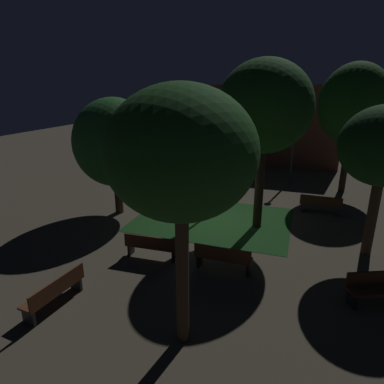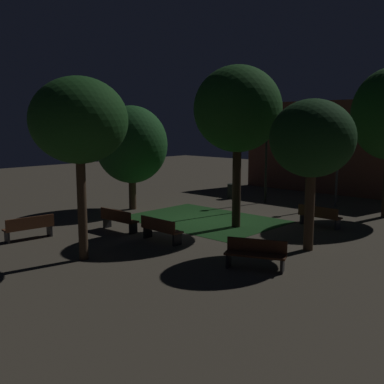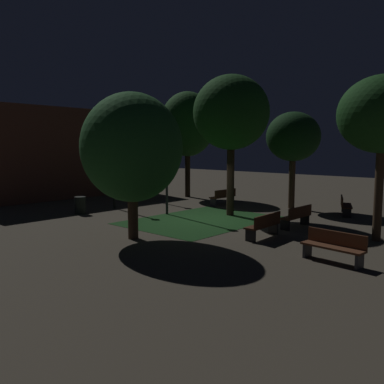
# 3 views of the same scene
# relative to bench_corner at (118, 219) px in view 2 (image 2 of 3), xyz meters

# --- Properties ---
(ground_plane) EXTENTS (60.00, 60.00, 0.00)m
(ground_plane) POSITION_rel_bench_corner_xyz_m (1.24, 3.92, -0.48)
(ground_plane) COLOR #4C4438
(grass_lawn) EXTENTS (6.62, 4.86, 0.01)m
(grass_lawn) POSITION_rel_bench_corner_xyz_m (1.08, 3.95, -0.48)
(grass_lawn) COLOR #194219
(grass_lawn) RESTS_ON ground
(bench_corner) EXTENTS (1.82, 0.55, 0.88)m
(bench_corner) POSITION_rel_bench_corner_xyz_m (0.00, 0.00, 0.00)
(bench_corner) COLOR #422314
(bench_corner) RESTS_ON ground
(bench_front_right) EXTENTS (1.81, 0.52, 0.88)m
(bench_front_right) POSITION_rel_bench_corner_xyz_m (2.47, -0.00, 0.00)
(bench_front_right) COLOR brown
(bench_front_right) RESTS_ON ground
(bench_path_side) EXTENTS (1.84, 1.16, 0.88)m
(bench_path_side) POSITION_rel_bench_corner_xyz_m (6.84, -0.23, 0.00)
(bench_path_side) COLOR #422314
(bench_path_side) RESTS_ON ground
(bench_by_lamp) EXTENTS (0.67, 1.84, 0.88)m
(bench_by_lamp) POSITION_rel_bench_corner_xyz_m (-1.31, -3.11, 0.00)
(bench_by_lamp) COLOR brown
(bench_by_lamp) RESTS_ON ground
(bench_near_trees) EXTENTS (1.81, 0.53, 0.88)m
(bench_near_trees) POSITION_rel_bench_corner_xyz_m (5.57, 6.16, 0.00)
(bench_near_trees) COLOR brown
(bench_near_trees) RESTS_ON ground
(tree_left_canopy) EXTENTS (3.56, 3.56, 6.60)m
(tree_left_canopy) POSITION_rel_bench_corner_xyz_m (3.03, 3.80, 4.35)
(tree_left_canopy) COLOR #2D2116
(tree_left_canopy) RESTS_ON ground
(tree_back_right) EXTENTS (2.81, 2.81, 5.09)m
(tree_back_right) POSITION_rel_bench_corner_xyz_m (6.97, 2.69, 3.28)
(tree_back_right) COLOR #423021
(tree_back_right) RESTS_ON ground
(tree_right_canopy) EXTENTS (2.99, 2.99, 5.70)m
(tree_right_canopy) POSITION_rel_bench_corner_xyz_m (2.27, -3.14, 3.86)
(tree_right_canopy) COLOR #423021
(tree_right_canopy) RESTS_ON ground
(tree_lawn_side) EXTENTS (3.57, 3.57, 5.17)m
(tree_lawn_side) POSITION_rel_bench_corner_xyz_m (-3.24, 3.43, 2.76)
(tree_lawn_side) COLOR #423021
(tree_lawn_side) RESTS_ON ground
(lamp_post_path_center) EXTENTS (0.36, 0.36, 4.46)m
(lamp_post_path_center) POSITION_rel_bench_corner_xyz_m (4.02, 10.95, 2.56)
(lamp_post_path_center) COLOR #333338
(lamp_post_path_center) RESTS_ON ground
(lamp_post_plaza_east) EXTENTS (0.36, 0.36, 4.32)m
(lamp_post_plaza_east) POSITION_rel_bench_corner_xyz_m (0.58, 9.62, 2.47)
(lamp_post_plaza_east) COLOR black
(lamp_post_plaza_east) RESTS_ON ground
(lamp_post_near_wall) EXTENTS (0.36, 0.36, 4.86)m
(lamp_post_near_wall) POSITION_rel_bench_corner_xyz_m (1.16, 6.22, 2.79)
(lamp_post_near_wall) COLOR black
(lamp_post_near_wall) RESTS_ON ground
(trash_bin) EXTENTS (0.54, 0.54, 0.84)m
(trash_bin) POSITION_rel_bench_corner_xyz_m (-1.59, 9.46, -0.06)
(trash_bin) COLOR black
(trash_bin) RESTS_ON ground
(building_wall_backdrop) EXTENTS (11.31, 0.80, 5.67)m
(building_wall_backdrop) POSITION_rel_bench_corner_xyz_m (1.37, 15.14, 2.36)
(building_wall_backdrop) COLOR brown
(building_wall_backdrop) RESTS_ON ground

